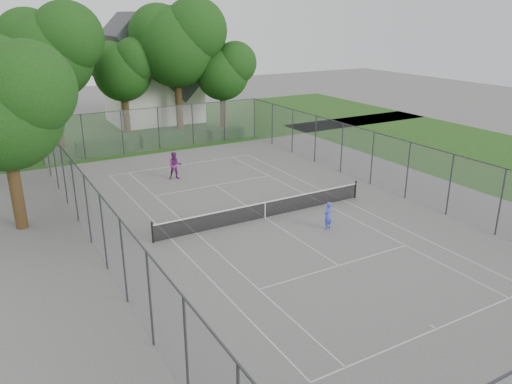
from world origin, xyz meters
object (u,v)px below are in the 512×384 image
tennis_net (265,209)px  girl_player (328,216)px  woman_player (175,166)px  house (153,79)px

tennis_net → girl_player: size_ratio=8.62×
girl_player → woman_player: size_ratio=0.80×
house → woman_player: 20.55m
tennis_net → house: size_ratio=1.19×
house → woman_player: bearing=-105.3°
house → girl_player: size_ratio=7.26×
tennis_net → girl_player: bearing=-54.7°
tennis_net → house: house is taller
girl_player → woman_player: (-3.77, 11.88, 0.19)m
house → girl_player: house is taller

